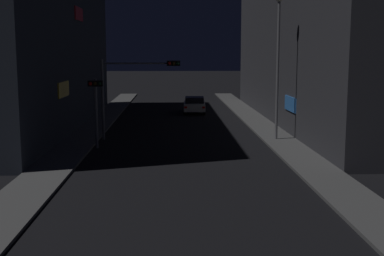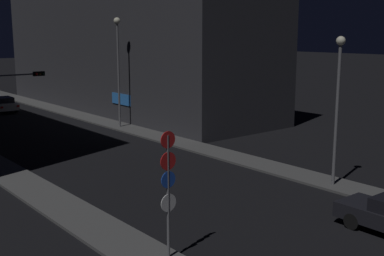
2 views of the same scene
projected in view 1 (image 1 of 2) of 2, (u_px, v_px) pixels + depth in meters
sidewalk_left at (81, 140)px, 30.36m from camera, size 2.04×68.41×0.12m
sidewalk_right at (279, 139)px, 30.81m from camera, size 2.04×68.41×0.12m
building_facade_left at (23, 4)px, 35.02m from camera, size 7.52×29.31×17.11m
building_facade_right at (337, 46)px, 38.35m from camera, size 9.97×34.12×11.42m
far_car at (194, 105)px, 44.58m from camera, size 1.96×4.51×1.42m
traffic_light_overhead at (134, 81)px, 30.53m from camera, size 4.73×0.41×4.85m
traffic_light_left_kerb at (96, 99)px, 27.82m from camera, size 0.80×0.42×3.82m
street_lamp_far_block at (278, 42)px, 29.71m from camera, size 0.52×0.52×8.53m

